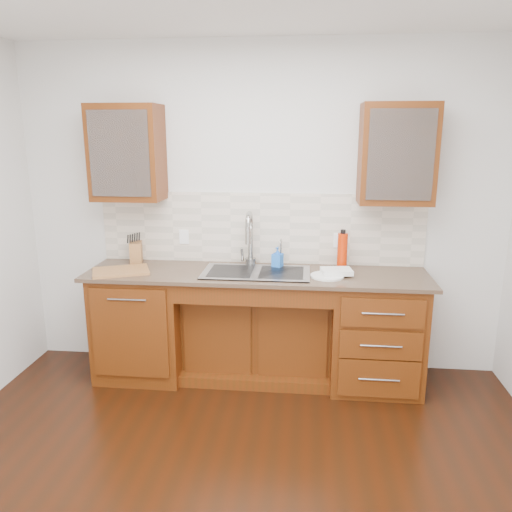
# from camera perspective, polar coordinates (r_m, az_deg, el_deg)

# --- Properties ---
(ground) EXTENTS (4.00, 3.50, 0.10)m
(ground) POSITION_cam_1_polar(r_m,az_deg,el_deg) (3.13, -2.97, -26.68)
(ground) COLOR black
(wall_back) EXTENTS (4.00, 0.10, 2.70)m
(wall_back) POSITION_cam_1_polar(r_m,az_deg,el_deg) (4.21, 0.57, 5.29)
(wall_back) COLOR silver
(wall_back) RESTS_ON ground
(base_cabinet_left) EXTENTS (0.70, 0.62, 0.88)m
(base_cabinet_left) POSITION_cam_1_polar(r_m,az_deg,el_deg) (4.30, -12.74, -7.45)
(base_cabinet_left) COLOR #593014
(base_cabinet_left) RESTS_ON ground
(base_cabinet_center) EXTENTS (1.20, 0.44, 0.70)m
(base_cabinet_center) POSITION_cam_1_polar(r_m,az_deg,el_deg) (4.22, 0.18, -8.82)
(base_cabinet_center) COLOR #593014
(base_cabinet_center) RESTS_ON ground
(base_cabinet_right) EXTENTS (0.70, 0.62, 0.88)m
(base_cabinet_right) POSITION_cam_1_polar(r_m,az_deg,el_deg) (4.13, 13.45, -8.44)
(base_cabinet_right) COLOR #593014
(base_cabinet_right) RESTS_ON ground
(countertop) EXTENTS (2.70, 0.65, 0.03)m
(countertop) POSITION_cam_1_polar(r_m,az_deg,el_deg) (3.94, 0.04, -2.10)
(countertop) COLOR #84705B
(countertop) RESTS_ON base_cabinet_left
(backsplash) EXTENTS (2.70, 0.02, 0.59)m
(backsplash) POSITION_cam_1_polar(r_m,az_deg,el_deg) (4.17, 0.48, 3.19)
(backsplash) COLOR beige
(backsplash) RESTS_ON wall_back
(sink) EXTENTS (0.84, 0.46, 0.19)m
(sink) POSITION_cam_1_polar(r_m,az_deg,el_deg) (3.95, 0.02, -3.13)
(sink) COLOR #9E9EA5
(sink) RESTS_ON countertop
(faucet) EXTENTS (0.04, 0.04, 0.40)m
(faucet) POSITION_cam_1_polar(r_m,az_deg,el_deg) (4.10, -0.63, 1.65)
(faucet) COLOR #999993
(faucet) RESTS_ON countertop
(filter_tap) EXTENTS (0.02, 0.02, 0.24)m
(filter_tap) POSITION_cam_1_polar(r_m,az_deg,el_deg) (4.11, 2.86, 0.51)
(filter_tap) COLOR #999993
(filter_tap) RESTS_ON countertop
(upper_cabinet_left) EXTENTS (0.55, 0.34, 0.75)m
(upper_cabinet_left) POSITION_cam_1_polar(r_m,az_deg,el_deg) (4.18, -14.50, 11.34)
(upper_cabinet_left) COLOR #593014
(upper_cabinet_left) RESTS_ON wall_back
(upper_cabinet_right) EXTENTS (0.55, 0.34, 0.75)m
(upper_cabinet_right) POSITION_cam_1_polar(r_m,az_deg,el_deg) (3.98, 15.80, 11.14)
(upper_cabinet_right) COLOR #593014
(upper_cabinet_right) RESTS_ON wall_back
(outlet_left) EXTENTS (0.08, 0.01, 0.12)m
(outlet_left) POSITION_cam_1_polar(r_m,az_deg,el_deg) (4.29, -8.22, 2.18)
(outlet_left) COLOR white
(outlet_left) RESTS_ON backsplash
(outlet_right) EXTENTS (0.08, 0.01, 0.12)m
(outlet_right) POSITION_cam_1_polar(r_m,az_deg,el_deg) (4.17, 9.40, 1.79)
(outlet_right) COLOR white
(outlet_right) RESTS_ON backsplash
(soap_bottle) EXTENTS (0.10, 0.10, 0.17)m
(soap_bottle) POSITION_cam_1_polar(r_m,az_deg,el_deg) (4.06, 2.47, -0.16)
(soap_bottle) COLOR blue
(soap_bottle) RESTS_ON countertop
(water_bottle) EXTENTS (0.10, 0.10, 0.30)m
(water_bottle) POSITION_cam_1_polar(r_m,az_deg,el_deg) (4.04, 9.83, 0.49)
(water_bottle) COLOR #B82302
(water_bottle) RESTS_ON countertop
(plate) EXTENTS (0.29, 0.29, 0.01)m
(plate) POSITION_cam_1_polar(r_m,az_deg,el_deg) (3.85, 8.13, -2.28)
(plate) COLOR white
(plate) RESTS_ON countertop
(dish_towel) EXTENTS (0.25, 0.20, 0.04)m
(dish_towel) POSITION_cam_1_polar(r_m,az_deg,el_deg) (3.90, 9.19, -1.73)
(dish_towel) COLOR beige
(dish_towel) RESTS_ON plate
(knife_block) EXTENTS (0.13, 0.17, 0.17)m
(knife_block) POSITION_cam_1_polar(r_m,az_deg,el_deg) (4.35, -13.54, 0.44)
(knife_block) COLOR brown
(knife_block) RESTS_ON countertop
(cutting_board) EXTENTS (0.51, 0.44, 0.02)m
(cutting_board) POSITION_cam_1_polar(r_m,az_deg,el_deg) (4.08, -15.19, -1.67)
(cutting_board) COLOR brown
(cutting_board) RESTS_ON countertop
(cup_left_a) EXTENTS (0.13, 0.13, 0.09)m
(cup_left_a) POSITION_cam_1_polar(r_m,az_deg,el_deg) (4.23, -16.08, 10.50)
(cup_left_a) COLOR white
(cup_left_a) RESTS_ON upper_cabinet_left
(cup_left_b) EXTENTS (0.12, 0.12, 0.09)m
(cup_left_b) POSITION_cam_1_polar(r_m,az_deg,el_deg) (4.14, -12.59, 10.66)
(cup_left_b) COLOR white
(cup_left_b) RESTS_ON upper_cabinet_left
(cup_right_a) EXTENTS (0.14, 0.14, 0.11)m
(cup_right_a) POSITION_cam_1_polar(r_m,az_deg,el_deg) (3.97, 14.59, 10.53)
(cup_right_a) COLOR white
(cup_right_a) RESTS_ON upper_cabinet_right
(cup_right_b) EXTENTS (0.13, 0.13, 0.10)m
(cup_right_b) POSITION_cam_1_polar(r_m,az_deg,el_deg) (4.01, 17.83, 10.30)
(cup_right_b) COLOR white
(cup_right_b) RESTS_ON upper_cabinet_right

